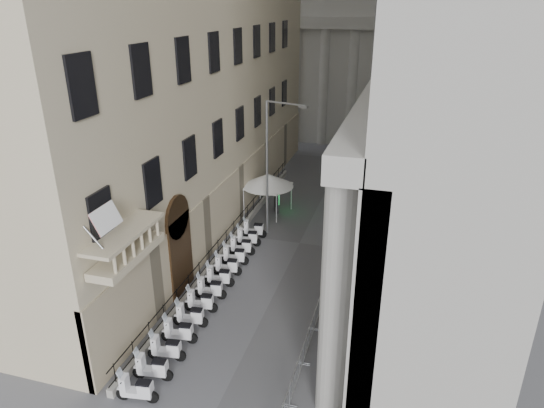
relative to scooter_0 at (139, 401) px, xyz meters
The scene contains 29 objects.
iron_fence 13.85m from the scooter_0, 94.80° to the left, with size 0.30×28.00×1.40m, color black, non-canonical shape.
blue_awning 22.99m from the scooter_0, 71.51° to the left, with size 1.60×3.00×3.00m, color navy, non-canonical shape.
flag 1.17m from the scooter_0, 137.07° to the left, with size 1.00×1.40×8.20m, color #9E0C11, non-canonical shape.
scooter_0 is the anchor object (origin of this frame).
scooter_1 1.25m from the scooter_0, 90.00° to the left, with size 0.56×1.40×1.50m, color white, non-canonical shape.
scooter_2 2.50m from the scooter_0, 90.00° to the left, with size 0.56×1.40×1.50m, color white, non-canonical shape.
scooter_3 3.74m from the scooter_0, 90.00° to the left, with size 0.56×1.40×1.50m, color white, non-canonical shape.
scooter_4 4.99m from the scooter_0, 90.00° to the left, with size 0.56×1.40×1.50m, color white, non-canonical shape.
scooter_5 6.24m from the scooter_0, 90.00° to the left, with size 0.56×1.40×1.50m, color white, non-canonical shape.
scooter_6 7.49m from the scooter_0, 90.00° to the left, with size 0.56×1.40×1.50m, color white, non-canonical shape.
scooter_7 8.74m from the scooter_0, 90.00° to the left, with size 0.56×1.40×1.50m, color white, non-canonical shape.
scooter_8 9.98m from the scooter_0, 90.00° to the left, with size 0.56×1.40×1.50m, color white, non-canonical shape.
scooter_9 11.23m from the scooter_0, 90.00° to the left, with size 0.56×1.40×1.50m, color white, non-canonical shape.
scooter_10 12.48m from the scooter_0, 90.00° to the left, with size 0.56×1.40×1.50m, color white, non-canonical shape.
scooter_11 13.73m from the scooter_0, 90.00° to the left, with size 0.56×1.40×1.50m, color white, non-canonical shape.
scooter_12 14.98m from the scooter_0, 90.00° to the left, with size 0.56×1.40×1.50m, color white, non-canonical shape.
barrier_1 6.40m from the scooter_0, 24.01° to the left, with size 0.60×2.40×1.10m, color #AFB3B8, non-canonical shape.
barrier_2 7.76m from the scooter_0, 41.12° to the left, with size 0.60×2.40×1.10m, color #AFB3B8, non-canonical shape.
barrier_3 9.60m from the scooter_0, 52.44° to the left, with size 0.60×2.40×1.10m, color #AFB3B8, non-canonical shape.
barrier_4 11.68m from the scooter_0, 59.94° to the left, with size 0.60×2.40×1.10m, color #AFB3B8, non-canonical shape.
barrier_5 13.90m from the scooter_0, 65.11° to the left, with size 0.60×2.40×1.10m, color #AFB3B8, non-canonical shape.
barrier_6 16.20m from the scooter_0, 68.83° to the left, with size 0.60×2.40×1.10m, color #AFB3B8, non-canonical shape.
barrier_7 18.55m from the scooter_0, 71.62° to the left, with size 0.60×2.40×1.10m, color #AFB3B8, non-canonical shape.
security_tent 19.59m from the scooter_0, 91.35° to the left, with size 3.77×3.77×3.06m.
street_lamp 16.79m from the scooter_0, 86.35° to the left, with size 2.86×1.01×9.04m.
info_kiosk 19.60m from the scooter_0, 89.10° to the left, with size 0.57×0.95×1.93m.
pedestrian_a 23.32m from the scooter_0, 81.14° to the left, with size 0.63×0.41×1.72m, color #0D1734.
pedestrian_b 29.31m from the scooter_0, 80.23° to the left, with size 0.86×0.67×1.77m, color black.
pedestrian_c 27.19m from the scooter_0, 84.34° to the left, with size 0.80×0.52×1.63m, color black.
Camera 1 is at (6.00, -8.49, 14.74)m, focal length 32.00 mm.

